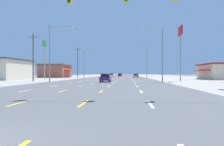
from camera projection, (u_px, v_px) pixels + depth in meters
ground_plane at (115, 78)px, 70.17m from camera, size 572.00×572.00×0.00m
lot_apron_left at (43, 78)px, 72.01m from camera, size 28.00×440.00×0.01m
lot_apron_right at (192, 78)px, 68.33m from camera, size 28.00×440.00×0.01m
lane_markings at (120, 76)px, 108.56m from camera, size 10.64×227.60×0.01m
signal_span_wire at (81, 25)px, 15.35m from camera, size 26.35×0.53×9.07m
sedan_center_turn_nearest at (106, 78)px, 39.28m from camera, size 1.80×4.50×1.46m
sedan_inner_left_near at (106, 76)px, 70.84m from camera, size 1.80×4.50×1.46m
sedan_far_right_mid at (136, 75)px, 82.27m from camera, size 1.80×4.50×1.46m
hatchback_inner_left_midfar at (112, 75)px, 95.92m from camera, size 1.72×3.90×1.54m
sedan_far_left_far at (103, 75)px, 97.58m from camera, size 1.80×4.50×1.46m
sedan_center_turn_farther at (120, 75)px, 104.70m from camera, size 1.80×4.50×1.46m
hatchback_center_turn_farthest at (120, 75)px, 117.33m from camera, size 1.72×3.90×1.54m
storefront_left_row_2 at (56, 71)px, 81.80m from camera, size 11.10×12.77×5.07m
pole_sign_left_row_1 at (45, 51)px, 52.81m from camera, size 0.24×1.91×9.81m
pole_sign_right_row_1 at (180, 38)px, 42.74m from camera, size 0.24×2.80×11.13m
streetlight_left_row_0 at (52, 49)px, 38.58m from camera, size 4.48×0.26×10.35m
streetlight_right_row_0 at (160, 51)px, 37.13m from camera, size 3.79×0.26×9.65m
streetlight_left_row_1 at (85, 62)px, 68.92m from camera, size 4.00×0.26×9.24m
streetlight_right_row_1 at (146, 60)px, 67.48m from camera, size 4.18×0.26×10.31m
utility_pole_left_row_0 at (33, 57)px, 42.96m from camera, size 2.20×0.26×9.55m
utility_pole_left_row_1 at (78, 62)px, 71.78m from camera, size 2.20×0.26×10.31m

